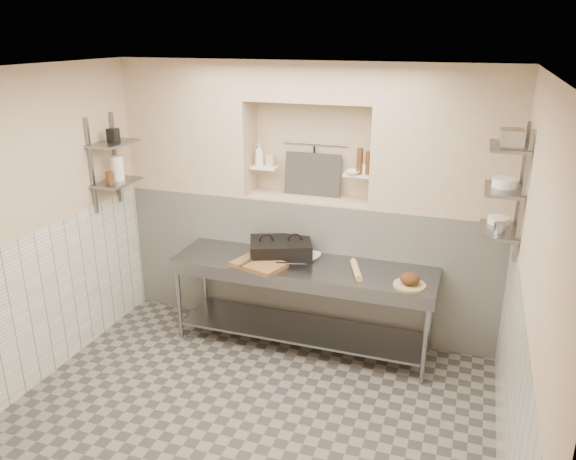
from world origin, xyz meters
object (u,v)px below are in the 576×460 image
at_px(bowl_alcove, 352,172).
at_px(mixing_bowl, 309,256).
at_px(bread_loaf, 410,278).
at_px(cutting_board, 259,264).
at_px(panini_press, 281,248).
at_px(rolling_pin, 356,270).
at_px(bottle_soap, 259,155).
at_px(jug_left, 118,168).
at_px(prep_table, 302,289).

bearing_deg(bowl_alcove, mixing_bowl, -133.44).
bearing_deg(bread_loaf, mixing_bowl, 163.30).
height_order(cutting_board, bowl_alcove, bowl_alcove).
bearing_deg(panini_press, rolling_pin, -33.73).
relative_size(mixing_bowl, bread_loaf, 1.23).
bearing_deg(mixing_bowl, bread_loaf, -16.70).
bearing_deg(bowl_alcove, bottle_soap, 177.20).
bearing_deg(bottle_soap, jug_left, -152.78).
xyz_separation_m(cutting_board, bottle_soap, (-0.27, 0.74, 0.91)).
bearing_deg(bottle_soap, rolling_pin, -26.00).
relative_size(prep_table, bread_loaf, 14.48).
distance_m(panini_press, mixing_bowl, 0.30).
xyz_separation_m(panini_press, cutting_board, (-0.11, -0.32, -0.06)).
bearing_deg(bowl_alcove, panini_press, -149.92).
height_order(prep_table, bread_loaf, bread_loaf).
bearing_deg(bowl_alcove, cutting_board, -137.01).
distance_m(bottle_soap, jug_left, 1.45).
distance_m(cutting_board, bread_loaf, 1.44).
xyz_separation_m(bread_loaf, jug_left, (-3.00, 0.04, 0.77)).
distance_m(bottle_soap, bowl_alcove, 1.01).
bearing_deg(rolling_pin, cutting_board, -170.45).
distance_m(prep_table, jug_left, 2.23).
bearing_deg(prep_table, mixing_bowl, 81.89).
height_order(panini_press, bread_loaf, panini_press).
height_order(bottle_soap, bowl_alcove, bottle_soap).
bearing_deg(cutting_board, bread_loaf, 1.24).
height_order(mixing_bowl, jug_left, jug_left).
xyz_separation_m(rolling_pin, bowl_alcove, (-0.19, 0.53, 0.80)).
xyz_separation_m(prep_table, bread_loaf, (1.05, -0.15, 0.33)).
relative_size(cutting_board, rolling_pin, 1.16).
bearing_deg(cutting_board, mixing_bowl, 39.76).
relative_size(mixing_bowl, jug_left, 0.88).
xyz_separation_m(mixing_bowl, bread_loaf, (1.03, -0.31, 0.04)).
distance_m(prep_table, bottle_soap, 1.47).
xyz_separation_m(prep_table, bottle_soap, (-0.65, 0.56, 1.19)).
relative_size(bread_loaf, bottle_soap, 0.75).
xyz_separation_m(cutting_board, jug_left, (-1.56, 0.07, 0.82)).
height_order(rolling_pin, bowl_alcove, bowl_alcove).
height_order(mixing_bowl, bread_loaf, bread_loaf).
bearing_deg(jug_left, prep_table, 3.05).
distance_m(mixing_bowl, bread_loaf, 1.08).
height_order(prep_table, panini_press, panini_press).
distance_m(cutting_board, mixing_bowl, 0.53).
distance_m(panini_press, cutting_board, 0.35).
distance_m(mixing_bowl, bowl_alcove, 0.94).
bearing_deg(bottle_soap, bread_loaf, -22.49).
height_order(prep_table, bowl_alcove, bowl_alcove).
bearing_deg(mixing_bowl, bowl_alcove, 46.56).
bearing_deg(prep_table, bowl_alcove, 55.32).
height_order(mixing_bowl, rolling_pin, rolling_pin).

